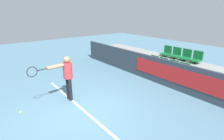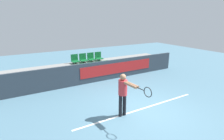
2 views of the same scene
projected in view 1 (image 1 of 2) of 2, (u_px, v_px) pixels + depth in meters
The scene contains 15 objects.
ground_plane at pixel (76, 112), 5.60m from camera, with size 30.00×30.00×0.00m, color slate.
court_baseline at pixel (83, 109), 5.75m from camera, with size 5.67×0.08×0.01m.
barrier_wall at pixel (157, 70), 7.74m from camera, with size 10.98×0.14×1.15m.
bleacher_tier_front at pixel (164, 75), 8.25m from camera, with size 10.58×1.06×0.38m.
bleacher_tier_middle at pixel (177, 67), 8.81m from camera, with size 10.58×1.06×0.76m.
stadium_chair_0 at pixel (153, 62), 8.80m from camera, with size 0.45×0.43×0.57m.
stadium_chair_1 at pixel (162, 65), 8.39m from camera, with size 0.45×0.43×0.57m.
stadium_chair_2 at pixel (172, 68), 7.99m from camera, with size 0.45×0.43×0.57m.
stadium_chair_3 at pixel (183, 71), 7.58m from camera, with size 0.45×0.43×0.57m.
stadium_chair_4 at pixel (166, 52), 9.30m from camera, with size 0.45×0.43×0.57m.
stadium_chair_5 at pixel (176, 54), 8.89m from camera, with size 0.45×0.43×0.57m.
stadium_chair_6 at pixel (186, 56), 8.48m from camera, with size 0.45×0.43×0.57m.
stadium_chair_7 at pixel (196, 58), 8.08m from camera, with size 0.45×0.43×0.57m.
tennis_player at pixel (66, 74), 6.04m from camera, with size 0.32×1.49×1.62m.
tennis_ball at pixel (21, 112), 5.53m from camera, with size 0.07×0.07×0.07m.
Camera 1 is at (4.54, -2.09, 3.09)m, focal length 28.00 mm.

